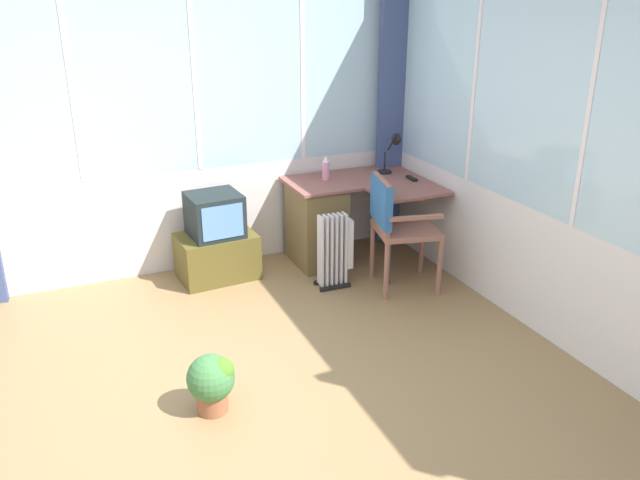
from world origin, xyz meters
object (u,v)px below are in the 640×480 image
desk_lamp (395,147)px  potted_plant (212,380)px  tv_remote (412,178)px  tv_on_stand (216,242)px  spray_bottle (326,168)px  wooden_armchair (393,217)px  space_heater (336,250)px  desk (322,220)px

desk_lamp → potted_plant: bearing=-141.0°
desk_lamp → tv_remote: bearing=-80.4°
desk_lamp → tv_on_stand: 1.80m
spray_bottle → tv_on_stand: size_ratio=0.29×
desk_lamp → spray_bottle: (-0.65, 0.06, -0.14)m
tv_remote → potted_plant: tv_remote is taller
tv_on_stand → spray_bottle: bearing=1.5°
spray_bottle → wooden_armchair: spray_bottle is taller
tv_on_stand → space_heater: tv_on_stand is taller
wooden_armchair → potted_plant: size_ratio=2.57×
wooden_armchair → space_heater: 0.54m
desk_lamp → wooden_armchair: size_ratio=0.40×
desk_lamp → space_heater: bearing=-148.0°
desk → potted_plant: size_ratio=3.22×
desk → tv_remote: size_ratio=7.85×
tv_remote → spray_bottle: bearing=160.0°
wooden_armchair → space_heater: bearing=153.7°
desk → tv_on_stand: (-0.96, 0.04, -0.07)m
desk → potted_plant: (-1.48, -1.77, -0.19)m
tv_remote → tv_on_stand: tv_remote is taller
desk → space_heater: size_ratio=1.87×
potted_plant → spray_bottle: bearing=50.1°
desk → desk_lamp: 0.93m
spray_bottle → tv_on_stand: 1.15m
desk_lamp → potted_plant: (-2.20, -1.78, -0.78)m
desk → spray_bottle: (0.07, 0.07, 0.45)m
desk_lamp → tv_on_stand: desk_lamp is taller
desk → desk_lamp: desk_lamp is taller
desk → spray_bottle: 0.46m
desk → wooden_armchair: 0.80m
desk_lamp → tv_remote: size_ratio=2.51×
desk → tv_remote: 0.87m
desk_lamp → wooden_armchair: (-0.41, -0.71, -0.38)m
wooden_armchair → potted_plant: bearing=-149.1°
desk → spray_bottle: spray_bottle is taller
spray_bottle → tv_on_stand: (-1.02, -0.03, -0.52)m
desk_lamp → wooden_armchair: desk_lamp is taller
desk_lamp → tv_on_stand: size_ratio=0.50×
desk → space_heater: desk is taller
desk → tv_on_stand: size_ratio=1.57×
spray_bottle → potted_plant: bearing=-129.9°
desk_lamp → tv_on_stand: bearing=178.7°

